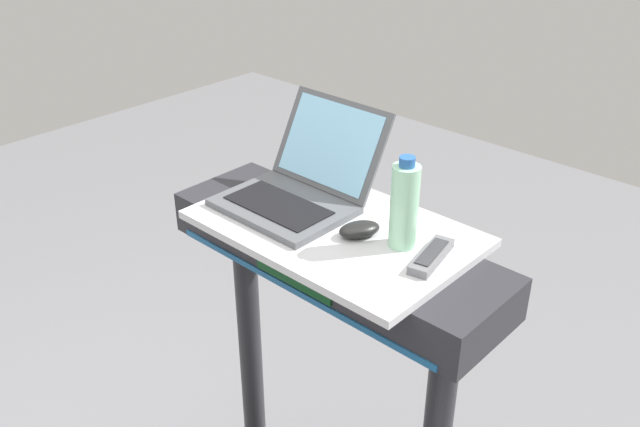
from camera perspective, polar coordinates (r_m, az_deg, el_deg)
The scene contains 5 objects.
desk_board at distance 1.66m, azimuth 1.17°, elevation -1.21°, with size 0.66×0.43×0.02m, color silver.
laptop at distance 1.74m, azimuth -1.74°, elevation 2.36°, with size 0.32×0.35×0.23m.
computer_mouse at distance 1.60m, azimuth 3.27°, elevation -1.32°, with size 0.06×0.10×0.03m, color black.
water_bottle at distance 1.54m, azimuth 6.98°, elevation 0.68°, with size 0.06×0.06×0.22m.
tv_remote at distance 1.53m, azimuth 9.19°, elevation -3.48°, with size 0.08×0.17×0.02m.
Camera 1 is at (0.96, -0.38, 2.00)m, focal length 38.76 mm.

